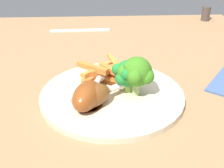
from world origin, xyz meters
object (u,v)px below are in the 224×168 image
object	(u,v)px
chicken_drumstick_far	(93,96)
fork	(80,30)
chicken_drumstick_near	(88,95)
carrot_fries_pile	(105,73)
broccoli_floret_front	(127,74)
broccoli_floret_middle	(137,73)
dining_table	(119,129)
pepper_shaker	(206,13)
dinner_plate	(112,95)

from	to	relation	value
chicken_drumstick_far	fork	size ratio (longest dim) A/B	0.62
chicken_drumstick_near	fork	size ratio (longest dim) A/B	0.70
carrot_fries_pile	chicken_drumstick_far	world-z (taller)	carrot_fries_pile
broccoli_floret_front	broccoli_floret_middle	world-z (taller)	broccoli_floret_middle
chicken_drumstick_far	fork	bearing A→B (deg)	5.65
dining_table	chicken_drumstick_near	distance (m)	0.17
broccoli_floret_front	carrot_fries_pile	xyz separation A→B (m)	(0.05, 0.04, -0.02)
pepper_shaker	fork	bearing A→B (deg)	102.11
dining_table	broccoli_floret_front	distance (m)	0.16
broccoli_floret_middle	chicken_drumstick_near	size ratio (longest dim) A/B	0.59
broccoli_floret_front	fork	distance (m)	0.43
broccoli_floret_front	dinner_plate	bearing A→B (deg)	92.36
dinner_plate	carrot_fries_pile	distance (m)	0.06
broccoli_floret_front	chicken_drumstick_near	size ratio (longest dim) A/B	0.51
pepper_shaker	dinner_plate	bearing A→B (deg)	144.94
broccoli_floret_front	broccoli_floret_middle	distance (m)	0.02
broccoli_floret_middle	chicken_drumstick_near	distance (m)	0.10
chicken_drumstick_far	broccoli_floret_front	bearing A→B (deg)	-55.99
dining_table	dinner_plate	world-z (taller)	dinner_plate
dinner_plate	chicken_drumstick_far	distance (m)	0.06
broccoli_floret_middle	carrot_fries_pile	distance (m)	0.09
dinner_plate	fork	world-z (taller)	dinner_plate
dining_table	broccoli_floret_front	xyz separation A→B (m)	(-0.03, -0.01, 0.16)
chicken_drumstick_near	chicken_drumstick_far	bearing A→B (deg)	-88.01
pepper_shaker	dining_table	bearing A→B (deg)	144.64
fork	broccoli_floret_middle	bearing A→B (deg)	104.90
broccoli_floret_front	carrot_fries_pile	size ratio (longest dim) A/B	0.55
carrot_fries_pile	chicken_drumstick_far	size ratio (longest dim) A/B	1.05
broccoli_floret_middle	chicken_drumstick_far	xyz separation A→B (m)	(-0.03, 0.08, -0.03)
fork	pepper_shaker	size ratio (longest dim) A/B	3.86
chicken_drumstick_near	carrot_fries_pile	bearing A→B (deg)	-20.55
chicken_drumstick_near	broccoli_floret_front	bearing A→B (deg)	-59.51
dinner_plate	carrot_fries_pile	size ratio (longest dim) A/B	2.33
carrot_fries_pile	fork	size ratio (longest dim) A/B	0.65
dinner_plate	pepper_shaker	distance (m)	0.62
fork	chicken_drumstick_near	bearing A→B (deg)	92.47
dinner_plate	pepper_shaker	world-z (taller)	pepper_shaker
broccoli_floret_middle	pepper_shaker	bearing A→B (deg)	-30.92
chicken_drumstick_near	fork	world-z (taller)	chicken_drumstick_near
broccoli_floret_front	fork	world-z (taller)	broccoli_floret_front
pepper_shaker	chicken_drumstick_far	bearing A→B (deg)	144.51
dinner_plate	carrot_fries_pile	bearing A→B (deg)	14.73
broccoli_floret_front	pepper_shaker	world-z (taller)	broccoli_floret_front
dinner_plate	chicken_drumstick_far	bearing A→B (deg)	139.76
dining_table	broccoli_floret_middle	xyz separation A→B (m)	(-0.04, -0.03, 0.16)
chicken_drumstick_near	chicken_drumstick_far	xyz separation A→B (m)	(0.00, -0.01, -0.00)
pepper_shaker	chicken_drumstick_near	bearing A→B (deg)	143.83
broccoli_floret_front	fork	size ratio (longest dim) A/B	0.35
broccoli_floret_front	carrot_fries_pile	world-z (taller)	broccoli_floret_front
fork	dining_table	bearing A→B (deg)	102.59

